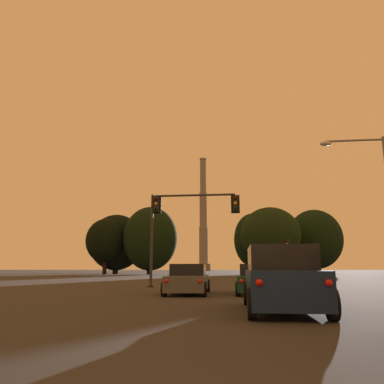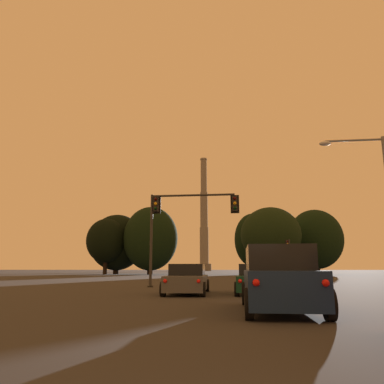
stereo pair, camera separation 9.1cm
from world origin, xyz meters
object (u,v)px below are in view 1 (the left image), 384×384
Objects in this scene: suv_center_lane_second at (281,280)px; sedan_left_lane_front at (188,280)px; traffic_light_overhead_left at (181,215)px; smokestack at (203,225)px; traffic_light_far_right at (289,252)px; street_lamp at (378,193)px; sedan_center_lane_front at (257,280)px.

sedan_left_lane_front is at bearing 116.60° from suv_center_lane_second.
suv_center_lane_second is at bearing -69.79° from traffic_light_overhead_left.
traffic_light_far_right is at bearing -79.43° from smokestack.
traffic_light_far_right is 33.18m from traffic_light_overhead_left.
suv_center_lane_second is 0.58× the size of street_lamp.
sedan_left_lane_front and sedan_center_lane_front have the same top height.
sedan_center_lane_front is 7.61m from suv_center_lane_second.
suv_center_lane_second is (0.27, -7.61, 0.23)m from sedan_center_lane_front.
traffic_light_overhead_left is at bearing 110.00° from suv_center_lane_second.
suv_center_lane_second is 0.79× the size of traffic_light_overhead_left.
street_lamp is at bearing 17.62° from sedan_center_lane_front.
traffic_light_far_right is at bearing 81.69° from suv_center_lane_second.
smokestack is (-11.40, 152.67, 16.59)m from traffic_light_overhead_left.
traffic_light_overhead_left reaches higher than sedan_center_lane_front.
street_lamp is at bearing 55.40° from suv_center_lane_second.
sedan_left_lane_front is 0.77× the size of traffic_light_overhead_left.
smokestack is at bearing 97.92° from sedan_center_lane_front.
smokestack is (-12.68, 158.86, 20.69)m from sedan_left_lane_front.
traffic_light_far_right is (6.61, 36.97, 2.87)m from sedan_center_lane_front.
traffic_light_overhead_left is 12.07m from street_lamp.
street_lamp is at bearing -81.71° from smokestack.
sedan_left_lane_front is 8.07m from suv_center_lane_second.
traffic_light_overhead_left is 153.99m from smokestack.
suv_center_lane_second is at bearing -98.10° from traffic_light_far_right.
sedan_left_lane_front is 0.88× the size of traffic_light_far_right.
sedan_left_lane_front is at bearing -78.23° from traffic_light_overhead_left.
sedan_center_lane_front is 160.60m from smokestack.
sedan_center_lane_front is at bearing 91.85° from suv_center_lane_second.
traffic_light_far_right reaches higher than sedan_left_lane_front.
sedan_left_lane_front is at bearing -104.95° from traffic_light_far_right.
smokestack is at bearing 94.27° from traffic_light_overhead_left.
street_lamp is (10.13, 2.28, 4.55)m from sedan_left_lane_front.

